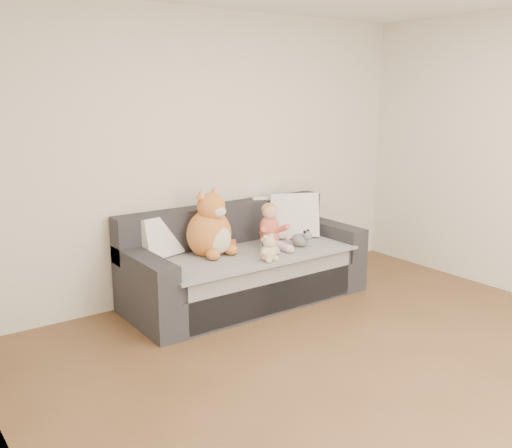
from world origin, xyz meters
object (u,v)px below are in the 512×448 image
at_px(sofa, 244,267).
at_px(sippy_cup, 266,246).
at_px(toddler, 271,229).
at_px(teddy_bear, 269,250).
at_px(plush_cat, 211,229).

relative_size(sofa, sippy_cup, 17.39).
xyz_separation_m(toddler, sippy_cup, (-0.16, -0.14, -0.11)).
bearing_deg(toddler, sippy_cup, -126.54).
xyz_separation_m(toddler, teddy_bear, (-0.28, -0.34, -0.08)).
relative_size(plush_cat, sippy_cup, 4.96).
relative_size(toddler, plush_cat, 0.68).
bearing_deg(teddy_bear, sofa, 77.00).
xyz_separation_m(sofa, toddler, (0.25, -0.07, 0.34)).
relative_size(teddy_bear, sippy_cup, 1.90).
bearing_deg(teddy_bear, sippy_cup, 50.72).
height_order(toddler, teddy_bear, toddler).
relative_size(toddler, teddy_bear, 1.77).
distance_m(toddler, teddy_bear, 0.45).
relative_size(sofa, teddy_bear, 9.17).
bearing_deg(teddy_bear, toddler, 41.49).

